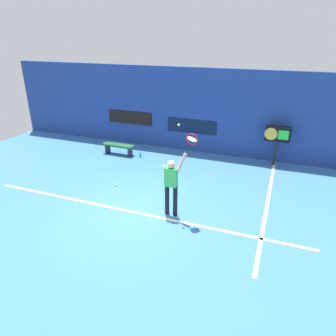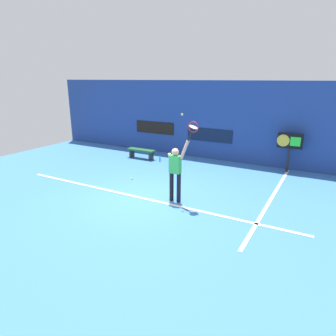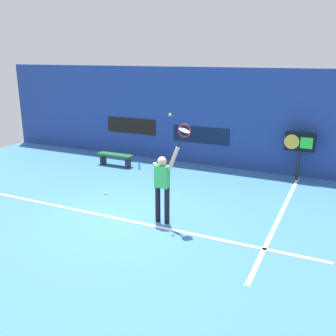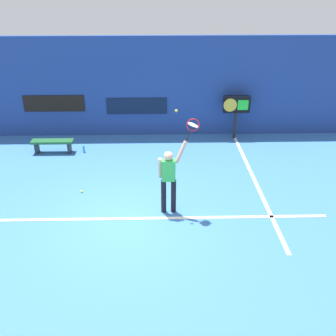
{
  "view_description": "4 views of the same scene",
  "coord_description": "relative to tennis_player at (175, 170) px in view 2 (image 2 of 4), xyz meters",
  "views": [
    {
      "loc": [
        3.74,
        -7.04,
        4.88
      ],
      "look_at": [
        0.8,
        0.67,
        1.29
      ],
      "focal_mm": 33.37,
      "sensor_mm": 36.0,
      "label": 1
    },
    {
      "loc": [
        5.07,
        -7.33,
        3.69
      ],
      "look_at": [
        0.67,
        0.51,
        0.98
      ],
      "focal_mm": 32.01,
      "sensor_mm": 36.0,
      "label": 2
    },
    {
      "loc": [
        4.9,
        -7.51,
        4.01
      ],
      "look_at": [
        0.84,
        1.03,
        1.2
      ],
      "focal_mm": 40.81,
      "sensor_mm": 36.0,
      "label": 3
    },
    {
      "loc": [
        0.8,
        -8.22,
        5.55
      ],
      "look_at": [
        1.03,
        0.91,
        0.96
      ],
      "focal_mm": 42.02,
      "sensor_mm": 36.0,
      "label": 4
    }
  ],
  "objects": [
    {
      "name": "court_bench",
      "position": [
        -3.83,
        3.77,
        -0.67
      ],
      "size": [
        1.4,
        0.36,
        0.45
      ],
      "color": "#1E592D",
      "rests_on": "ground_plane"
    },
    {
      "name": "tennis_racket",
      "position": [
        0.55,
        -0.0,
        1.32
      ],
      "size": [
        0.41,
        0.27,
        0.62
      ],
      "color": "black"
    },
    {
      "name": "water_bottle",
      "position": [
        -2.8,
        3.77,
        -0.89
      ],
      "size": [
        0.07,
        0.07,
        0.24
      ],
      "primitive_type": "cylinder",
      "color": "#338CD8",
      "rests_on": "ground_plane"
    },
    {
      "name": "court_baseline",
      "position": [
        -1.03,
        -0.32,
        -1.0
      ],
      "size": [
        10.0,
        0.1,
        0.01
      ],
      "primitive_type": "cube",
      "color": "white",
      "rests_on": "ground_plane"
    },
    {
      "name": "sponsor_banner_center",
      "position": [
        -1.03,
        5.32,
        0.12
      ],
      "size": [
        2.2,
        0.03,
        0.6
      ],
      "primitive_type": "cube",
      "color": "#0C1933"
    },
    {
      "name": "tennis_player",
      "position": [
        0.0,
        0.0,
        0.0
      ],
      "size": [
        0.7,
        0.31,
        1.97
      ],
      "color": "black",
      "rests_on": "ground_plane"
    },
    {
      "name": "scoreboard_clock",
      "position": [
        2.55,
        4.92,
        0.22
      ],
      "size": [
        0.96,
        0.2,
        1.6
      ],
      "color": "black",
      "rests_on": "ground_plane"
    },
    {
      "name": "spare_ball",
      "position": [
        -2.41,
        1.02,
        -0.98
      ],
      "size": [
        0.07,
        0.07,
        0.07
      ],
      "primitive_type": "sphere",
      "color": "#CCE033",
      "rests_on": "ground_plane"
    },
    {
      "name": "court_sideline",
      "position": [
        2.59,
        1.67,
        -1.0
      ],
      "size": [
        0.1,
        7.0,
        0.01
      ],
      "primitive_type": "cube",
      "color": "white",
      "rests_on": "ground_plane"
    },
    {
      "name": "ground_plane",
      "position": [
        -1.03,
        -0.33,
        -1.01
      ],
      "size": [
        18.0,
        18.0,
        0.0
      ],
      "primitive_type": "plane",
      "color": "#3870B2"
    },
    {
      "name": "tennis_ball",
      "position": [
        0.17,
        0.06,
        1.68
      ],
      "size": [
        0.07,
        0.07,
        0.07
      ],
      "primitive_type": "sphere",
      "color": "#CCE033"
    },
    {
      "name": "back_wall",
      "position": [
        -1.03,
        5.44,
        0.79
      ],
      "size": [
        18.0,
        0.2,
        3.59
      ],
      "primitive_type": "cube",
      "color": "navy",
      "rests_on": "ground_plane"
    },
    {
      "name": "sponsor_banner_portside",
      "position": [
        -4.03,
        5.32,
        0.24
      ],
      "size": [
        2.2,
        0.03,
        0.6
      ],
      "primitive_type": "cube",
      "color": "black"
    }
  ]
}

